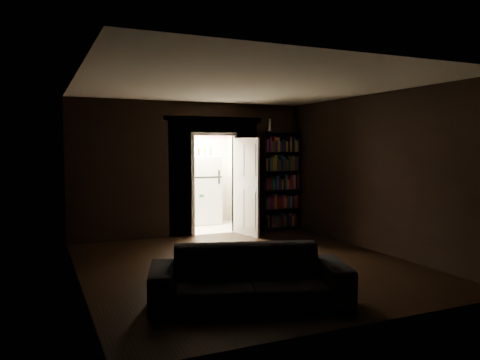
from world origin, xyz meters
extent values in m
plane|color=black|center=(0.00, 0.00, 0.00)|extent=(5.50, 5.50, 0.00)
cube|color=black|center=(-1.23, 2.80, 1.40)|extent=(2.55, 0.10, 2.80)
cube|color=black|center=(1.73, 2.80, 1.40)|extent=(1.55, 0.10, 2.80)
cube|color=black|center=(0.50, 2.80, 2.45)|extent=(0.90, 0.10, 0.70)
cube|color=black|center=(-2.50, 0.00, 1.40)|extent=(0.02, 5.50, 2.80)
cube|color=black|center=(2.50, 0.00, 1.40)|extent=(0.02, 5.50, 2.80)
cube|color=black|center=(0.00, -2.75, 1.40)|extent=(5.00, 0.02, 2.80)
cube|color=beige|center=(0.00, 0.00, 2.80)|extent=(5.00, 5.50, 0.02)
cube|color=white|center=(0.50, 2.74, 1.05)|extent=(1.04, 0.06, 2.17)
cube|color=beige|center=(0.50, 3.65, -0.05)|extent=(2.20, 1.80, 0.10)
cube|color=beige|center=(0.50, 4.50, 1.20)|extent=(2.20, 0.10, 2.40)
cube|color=beige|center=(-0.55, 3.65, 1.20)|extent=(0.10, 1.60, 2.40)
cube|color=beige|center=(1.55, 3.65, 1.20)|extent=(0.10, 1.60, 2.40)
cube|color=beige|center=(0.50, 3.65, 2.45)|extent=(2.20, 1.80, 0.10)
cube|color=#D37181|center=(0.50, 4.44, 2.22)|extent=(2.00, 0.04, 0.26)
imported|color=black|center=(-0.74, -1.68, 0.44)|extent=(2.51, 1.64, 0.89)
cube|color=black|center=(2.00, 2.59, 1.10)|extent=(0.92, 0.37, 2.20)
cube|color=white|center=(0.71, 4.11, 0.82)|extent=(0.94, 0.91, 1.65)
cube|color=white|center=(1.05, 2.31, 1.02)|extent=(0.22, 0.84, 2.05)
cube|color=white|center=(1.75, 2.60, 2.34)|extent=(0.11, 0.11, 0.28)
cube|color=black|center=(0.68, 4.05, 1.78)|extent=(0.63, 0.34, 0.27)
camera|label=1|loc=(-3.04, -6.58, 1.85)|focal=35.00mm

